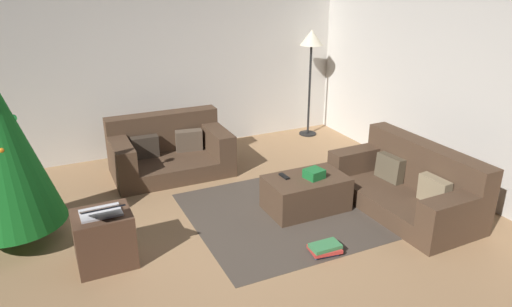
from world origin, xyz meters
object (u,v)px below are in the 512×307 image
Objects in this scene: couch_left at (169,151)px; side_table at (104,239)px; gift_box at (314,174)px; christmas_tree at (0,147)px; laptop at (101,211)px; corner_lamp at (311,46)px; ottoman at (306,193)px; tv_remote at (284,176)px; couch_right at (410,185)px; book_stack at (325,249)px.

couch_left is 2.90× the size of side_table.
christmas_tree is at bearing 167.66° from gift_box.
couch_left is 3.65× the size of laptop.
couch_left is at bearing 30.94° from christmas_tree.
side_table is 0.31× the size of corner_lamp.
ottoman is at bearing -11.78° from christmas_tree.
side_table is (-2.02, -0.25, -0.14)m from tv_remote.
couch_left reaches higher than couch_right.
corner_lamp is (4.37, 1.61, 0.42)m from christmas_tree.
gift_box is 2.32m from laptop.
laptop is (-2.02, -0.31, 0.18)m from tv_remote.
corner_lamp is at bearing 49.57° from tv_remote.
christmas_tree reaches higher than ottoman.
tv_remote is at bearing 85.22° from book_stack.
book_stack is (2.68, -1.50, -0.98)m from christmas_tree.
couch_right is at bearing 16.10° from book_stack.
book_stack is 3.81m from corner_lamp.
couch_right is at bearing -22.98° from gift_box.
tv_remote is (-1.31, 0.59, 0.12)m from couch_right.
corner_lamp is (0.30, 2.71, 1.18)m from couch_right.
gift_box reaches higher than ottoman.
laptop reaches higher than gift_box.
tv_remote is at bearing 7.01° from side_table.
couch_right is 1.12m from gift_box.
book_stack is (-1.39, -0.40, -0.22)m from couch_right.
couch_right is at bearing 135.24° from couch_left.
corner_lamp is at bearing 33.13° from side_table.
ottoman is at bearing -30.86° from tv_remote.
gift_box is 0.34m from tv_remote.
christmas_tree is (-2.76, 0.51, 0.63)m from tv_remote.
side_table is (-3.33, 0.35, -0.02)m from couch_right.
laptop is (0.74, -0.82, -0.45)m from christmas_tree.
laptop is at bearing -47.78° from christmas_tree.
couch_left is 2.15m from gift_box.
laptop is 0.25× the size of corner_lamp.
couch_right is 3.35m from side_table.
christmas_tree reaches higher than book_stack.
corner_lamp is (1.32, 2.28, 1.01)m from gift_box.
couch_right is (2.20, -2.22, -0.01)m from couch_left.
ottoman is 0.94m from book_stack.
ottoman is (1.11, -1.75, -0.09)m from couch_left.
gift_box is 0.47× the size of laptop.
christmas_tree is 1.31m from side_table.
couch_right reaches higher than tv_remote.
gift_box is (-1.02, 0.43, 0.17)m from couch_right.
couch_right is 5.52× the size of book_stack.
couch_left reaches higher than book_stack.
book_stack is at bearing -21.11° from side_table.
christmas_tree is at bearing 31.53° from couch_left.
gift_box is (1.18, -1.79, 0.16)m from couch_left.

